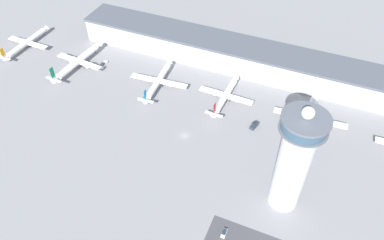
{
  "coord_description": "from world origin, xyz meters",
  "views": [
    {
      "loc": [
        57.52,
        -125.26,
        147.87
      ],
      "look_at": [
        1.39,
        6.92,
        6.13
      ],
      "focal_mm": 35.0,
      "sensor_mm": 36.0,
      "label": 1
    }
  ],
  "objects_px": {
    "service_truck_catering": "(103,65)",
    "service_truck_fuel": "(254,125)",
    "airplane_gate_echo": "(310,118)",
    "airplane_gate_alpha": "(27,43)",
    "car_navy_sedan": "(224,233)",
    "control_tower": "(294,160)",
    "airplane_gate_bravo": "(78,61)",
    "airplane_gate_charlie": "(158,81)",
    "airplane_gate_delta": "(225,96)"
  },
  "relations": [
    {
      "from": "airplane_gate_delta",
      "to": "service_truck_fuel",
      "type": "height_order",
      "value": "airplane_gate_delta"
    },
    {
      "from": "airplane_gate_alpha",
      "to": "airplane_gate_echo",
      "type": "bearing_deg",
      "value": 0.11
    },
    {
      "from": "airplane_gate_charlie",
      "to": "airplane_gate_delta",
      "type": "distance_m",
      "value": 42.47
    },
    {
      "from": "airplane_gate_bravo",
      "to": "airplane_gate_charlie",
      "type": "relative_size",
      "value": 1.13
    },
    {
      "from": "airplane_gate_echo",
      "to": "service_truck_catering",
      "type": "distance_m",
      "value": 134.78
    },
    {
      "from": "control_tower",
      "to": "airplane_gate_alpha",
      "type": "distance_m",
      "value": 202.05
    },
    {
      "from": "service_truck_catering",
      "to": "airplane_gate_charlie",
      "type": "bearing_deg",
      "value": -6.47
    },
    {
      "from": "control_tower",
      "to": "airplane_gate_delta",
      "type": "xyz_separation_m",
      "value": [
        -47.27,
        54.69,
        -24.65
      ]
    },
    {
      "from": "airplane_gate_delta",
      "to": "service_truck_catering",
      "type": "relative_size",
      "value": 4.52
    },
    {
      "from": "control_tower",
      "to": "service_truck_catering",
      "type": "distance_m",
      "value": 146.73
    },
    {
      "from": "service_truck_catering",
      "to": "service_truck_fuel",
      "type": "xyz_separation_m",
      "value": [
        107.38,
        -15.65,
        0.23
      ]
    },
    {
      "from": "airplane_gate_charlie",
      "to": "service_truck_fuel",
      "type": "xyz_separation_m",
      "value": [
        64.27,
        -10.76,
        -3.16
      ]
    },
    {
      "from": "airplane_gate_delta",
      "to": "service_truck_fuel",
      "type": "distance_m",
      "value": 26.32
    },
    {
      "from": "airplane_gate_bravo",
      "to": "service_truck_fuel",
      "type": "distance_m",
      "value": 121.41
    },
    {
      "from": "airplane_gate_alpha",
      "to": "airplane_gate_charlie",
      "type": "distance_m",
      "value": 103.62
    },
    {
      "from": "service_truck_catering",
      "to": "car_navy_sedan",
      "type": "height_order",
      "value": "service_truck_catering"
    },
    {
      "from": "airplane_gate_alpha",
      "to": "airplane_gate_bravo",
      "type": "distance_m",
      "value": 47.08
    },
    {
      "from": "service_truck_catering",
      "to": "service_truck_fuel",
      "type": "relative_size",
      "value": 1.2
    },
    {
      "from": "airplane_gate_bravo",
      "to": "control_tower",
      "type": "bearing_deg",
      "value": -18.26
    },
    {
      "from": "airplane_gate_alpha",
      "to": "airplane_gate_echo",
      "type": "height_order",
      "value": "airplane_gate_echo"
    },
    {
      "from": "airplane_gate_echo",
      "to": "service_truck_catering",
      "type": "bearing_deg",
      "value": 179.19
    },
    {
      "from": "service_truck_catering",
      "to": "service_truck_fuel",
      "type": "bearing_deg",
      "value": -8.29
    },
    {
      "from": "control_tower",
      "to": "airplane_gate_echo",
      "type": "distance_m",
      "value": 59.33
    },
    {
      "from": "airplane_gate_echo",
      "to": "car_navy_sedan",
      "type": "distance_m",
      "value": 83.75
    },
    {
      "from": "control_tower",
      "to": "car_navy_sedan",
      "type": "height_order",
      "value": "control_tower"
    },
    {
      "from": "control_tower",
      "to": "car_navy_sedan",
      "type": "bearing_deg",
      "value": -125.45
    },
    {
      "from": "airplane_gate_alpha",
      "to": "car_navy_sedan",
      "type": "bearing_deg",
      "value": -24.84
    },
    {
      "from": "service_truck_fuel",
      "to": "car_navy_sedan",
      "type": "distance_m",
      "value": 67.51
    },
    {
      "from": "airplane_gate_alpha",
      "to": "service_truck_catering",
      "type": "height_order",
      "value": "airplane_gate_alpha"
    },
    {
      "from": "control_tower",
      "to": "airplane_gate_bravo",
      "type": "bearing_deg",
      "value": 161.74
    },
    {
      "from": "airplane_gate_bravo",
      "to": "car_navy_sedan",
      "type": "bearing_deg",
      "value": -30.52
    },
    {
      "from": "service_truck_fuel",
      "to": "airplane_gate_alpha",
      "type": "bearing_deg",
      "value": 175.45
    },
    {
      "from": "airplane_gate_charlie",
      "to": "airplane_gate_delta",
      "type": "height_order",
      "value": "airplane_gate_charlie"
    },
    {
      "from": "airplane_gate_echo",
      "to": "car_navy_sedan",
      "type": "height_order",
      "value": "airplane_gate_echo"
    },
    {
      "from": "airplane_gate_charlie",
      "to": "car_navy_sedan",
      "type": "bearing_deg",
      "value": -47.87
    },
    {
      "from": "airplane_gate_echo",
      "to": "car_navy_sedan",
      "type": "relative_size",
      "value": 9.16
    },
    {
      "from": "airplane_gate_bravo",
      "to": "service_truck_catering",
      "type": "bearing_deg",
      "value": 29.54
    },
    {
      "from": "airplane_gate_bravo",
      "to": "car_navy_sedan",
      "type": "relative_size",
      "value": 9.98
    },
    {
      "from": "service_truck_catering",
      "to": "service_truck_fuel",
      "type": "distance_m",
      "value": 108.52
    },
    {
      "from": "service_truck_catering",
      "to": "airplane_gate_alpha",
      "type": "bearing_deg",
      "value": -177.83
    },
    {
      "from": "control_tower",
      "to": "airplane_gate_alpha",
      "type": "bearing_deg",
      "value": 164.44
    },
    {
      "from": "control_tower",
      "to": "car_navy_sedan",
      "type": "xyz_separation_m",
      "value": [
        -19.06,
        -26.77,
        -28.0
      ]
    },
    {
      "from": "airplane_gate_delta",
      "to": "airplane_gate_charlie",
      "type": "bearing_deg",
      "value": -175.29
    },
    {
      "from": "airplane_gate_charlie",
      "to": "car_navy_sedan",
      "type": "relative_size",
      "value": 8.8
    },
    {
      "from": "airplane_gate_echo",
      "to": "service_truck_fuel",
      "type": "distance_m",
      "value": 30.79
    },
    {
      "from": "service_truck_fuel",
      "to": "car_navy_sedan",
      "type": "height_order",
      "value": "service_truck_fuel"
    },
    {
      "from": "airplane_gate_alpha",
      "to": "airplane_gate_echo",
      "type": "xyz_separation_m",
      "value": [
        195.18,
        0.38,
        0.63
      ]
    },
    {
      "from": "airplane_gate_alpha",
      "to": "service_truck_fuel",
      "type": "distance_m",
      "value": 168.4
    },
    {
      "from": "airplane_gate_alpha",
      "to": "car_navy_sedan",
      "type": "relative_size",
      "value": 9.34
    },
    {
      "from": "airplane_gate_charlie",
      "to": "service_truck_fuel",
      "type": "height_order",
      "value": "airplane_gate_charlie"
    }
  ]
}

